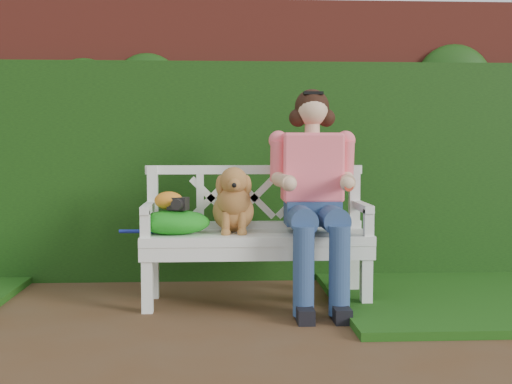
{
  "coord_description": "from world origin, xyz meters",
  "views": [
    {
      "loc": [
        0.33,
        -3.68,
        1.07
      ],
      "look_at": [
        0.58,
        0.83,
        0.75
      ],
      "focal_mm": 48.0,
      "sensor_mm": 36.0,
      "label": 1
    }
  ],
  "objects": [
    {
      "name": "seated_woman",
      "position": [
        0.96,
        0.81,
        0.71
      ],
      "size": [
        0.87,
        0.97,
        1.42
      ],
      "primitive_type": null,
      "rotation": [
        0.0,
        0.0,
        0.4
      ],
      "color": "#CC215A",
      "rests_on": "ground"
    },
    {
      "name": "ivy_hedge",
      "position": [
        0.0,
        1.68,
        0.85
      ],
      "size": [
        10.0,
        0.18,
        1.7
      ],
      "primitive_type": "cube",
      "color": "#1C4A0F",
      "rests_on": "ground"
    },
    {
      "name": "tennis_racket",
      "position": [
        0.02,
        0.83,
        0.49
      ],
      "size": [
        0.56,
        0.31,
        0.03
      ],
      "primitive_type": null,
      "rotation": [
        0.0,
        0.0,
        0.17
      ],
      "color": "silver",
      "rests_on": "garden_bench"
    },
    {
      "name": "dog",
      "position": [
        0.43,
        0.84,
        0.7
      ],
      "size": [
        0.38,
        0.46,
        0.44
      ],
      "primitive_type": null,
      "rotation": [
        0.0,
        0.0,
        -0.24
      ],
      "color": "#B86C41",
      "rests_on": "garden_bench"
    },
    {
      "name": "garden_bench",
      "position": [
        0.58,
        0.83,
        0.24
      ],
      "size": [
        1.59,
        0.63,
        0.48
      ],
      "primitive_type": null,
      "rotation": [
        0.0,
        0.0,
        0.02
      ],
      "color": "white",
      "rests_on": "ground"
    },
    {
      "name": "ground",
      "position": [
        0.0,
        0.0,
        0.0
      ],
      "size": [
        60.0,
        60.0,
        0.0
      ],
      "primitive_type": "plane",
      "color": "#503019"
    },
    {
      "name": "camera_item",
      "position": [
        0.07,
        0.78,
        0.68
      ],
      "size": [
        0.15,
        0.12,
        0.08
      ],
      "primitive_type": "cube",
      "rotation": [
        0.0,
        0.0,
        -0.28
      ],
      "color": "black",
      "rests_on": "green_bag"
    },
    {
      "name": "green_bag",
      "position": [
        0.05,
        0.8,
        0.56
      ],
      "size": [
        0.57,
        0.51,
        0.16
      ],
      "primitive_type": null,
      "rotation": [
        0.0,
        0.0,
        0.39
      ],
      "color": "green",
      "rests_on": "garden_bench"
    },
    {
      "name": "baseball_glove",
      "position": [
        0.01,
        0.81,
        0.7
      ],
      "size": [
        0.2,
        0.15,
        0.12
      ],
      "primitive_type": "ellipsoid",
      "rotation": [
        0.0,
        0.0,
        -0.05
      ],
      "color": "orange",
      "rests_on": "green_bag"
    },
    {
      "name": "brick_wall",
      "position": [
        0.0,
        1.9,
        1.1
      ],
      "size": [
        10.0,
        0.3,
        2.2
      ],
      "primitive_type": "cube",
      "color": "maroon",
      "rests_on": "ground"
    }
  ]
}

